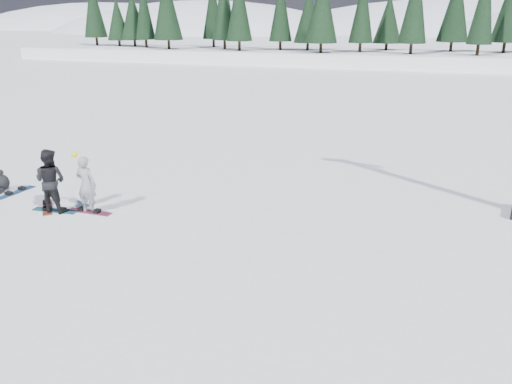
% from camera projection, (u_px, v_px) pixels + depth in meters
% --- Properties ---
extents(ground, '(420.00, 420.00, 0.00)m').
position_uv_depth(ground, '(75.00, 216.00, 15.44)').
color(ground, white).
rests_on(ground, ground).
extents(alpine_backdrop, '(412.50, 227.00, 53.20)m').
position_uv_depth(alpine_backdrop, '(363.00, 69.00, 193.11)').
color(alpine_backdrop, white).
rests_on(alpine_backdrop, ground).
extents(snowboarder_woman, '(0.67, 0.44, 1.99)m').
position_uv_depth(snowboarder_woman, '(86.00, 184.00, 15.42)').
color(snowboarder_woman, '#98999D').
rests_on(snowboarder_woman, ground).
extents(snowboarder_man, '(1.04, 0.83, 2.03)m').
position_uv_depth(snowboarder_man, '(50.00, 181.00, 15.49)').
color(snowboarder_man, black).
rests_on(snowboarder_man, ground).
extents(seated_rider, '(0.62, 0.95, 0.76)m').
position_uv_depth(seated_rider, '(1.00, 183.00, 17.57)').
color(seated_rider, black).
rests_on(seated_rider, ground).
extents(snowboard_woman, '(1.50, 0.30, 0.03)m').
position_uv_depth(snowboard_woman, '(90.00, 212.00, 15.73)').
color(snowboard_woman, '#9A2147').
rests_on(snowboard_woman, ground).
extents(snowboard_man, '(1.52, 0.38, 0.03)m').
position_uv_depth(snowboard_man, '(55.00, 211.00, 15.83)').
color(snowboard_man, '#156778').
rests_on(snowboard_man, ground).
extents(snowboard_loose_a, '(0.46, 1.52, 0.03)m').
position_uv_depth(snowboard_loose_a, '(16.00, 192.00, 17.45)').
color(snowboard_loose_a, '#1B4E98').
rests_on(snowboard_loose_a, ground).
extents(snowboard_loose_b, '(1.18, 1.33, 0.03)m').
position_uv_depth(snowboard_loose_b, '(47.00, 207.00, 16.11)').
color(snowboard_loose_b, maroon).
rests_on(snowboard_loose_b, ground).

